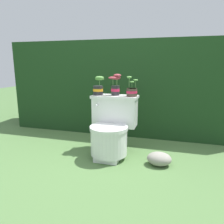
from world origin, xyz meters
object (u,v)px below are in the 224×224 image
at_px(toilet, 112,128).
at_px(garden_stone, 159,159).
at_px(potted_plant_left, 98,88).
at_px(potted_plant_middle, 132,91).
at_px(potted_plant_midleft, 115,85).

height_order(toilet, garden_stone, toilet).
bearing_deg(potted_plant_left, toilet, -32.34).
xyz_separation_m(potted_plant_middle, garden_stone, (0.33, -0.23, -0.62)).
relative_size(potted_plant_midleft, potted_plant_middle, 1.10).
relative_size(toilet, garden_stone, 2.67).
relative_size(potted_plant_left, potted_plant_middle, 0.99).
height_order(potted_plant_left, potted_plant_middle, potted_plant_middle).
relative_size(toilet, potted_plant_middle, 2.98).
bearing_deg(potted_plant_left, garden_stone, -18.52).
distance_m(potted_plant_midleft, potted_plant_middle, 0.20).
distance_m(potted_plant_left, potted_plant_middle, 0.37).
bearing_deg(potted_plant_midleft, toilet, -90.28).
relative_size(potted_plant_middle, garden_stone, 0.90).
distance_m(toilet, potted_plant_left, 0.46).
bearing_deg(toilet, potted_plant_middle, 31.94).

